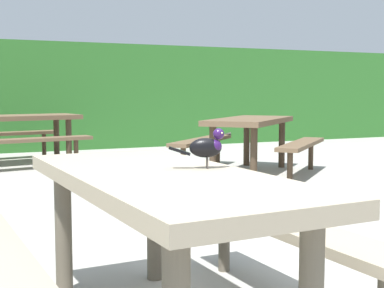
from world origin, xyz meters
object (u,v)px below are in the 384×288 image
object	(u,v)px
picnic_table_foreground	(162,213)
picnic_table_mid_right	(18,127)
bird_grackle	(208,146)
picnic_table_mid_left	(250,132)

from	to	relation	value
picnic_table_foreground	picnic_table_mid_right	xyz separation A→B (m)	(0.19, 6.48, 0.00)
picnic_table_foreground	picnic_table_mid_right	bearing A→B (deg)	88.33
bird_grackle	picnic_table_foreground	bearing A→B (deg)	-176.12
picnic_table_foreground	picnic_table_mid_left	size ratio (longest dim) A/B	0.77
picnic_table_mid_left	bird_grackle	bearing A→B (deg)	-122.69
picnic_table_mid_left	picnic_table_mid_right	world-z (taller)	same
bird_grackle	picnic_table_mid_left	world-z (taller)	bird_grackle
picnic_table_foreground	picnic_table_mid_left	world-z (taller)	same
picnic_table_foreground	picnic_table_mid_right	distance (m)	6.48
picnic_table_foreground	bird_grackle	world-z (taller)	bird_grackle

